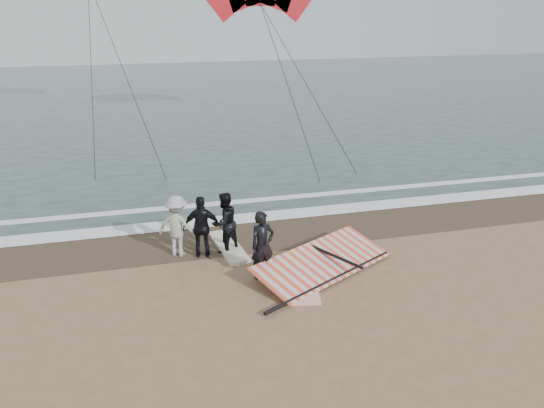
{
  "coord_description": "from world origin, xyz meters",
  "views": [
    {
      "loc": [
        -3.99,
        -11.04,
        7.09
      ],
      "look_at": [
        -0.31,
        3.0,
        1.6
      ],
      "focal_mm": 35.0,
      "sensor_mm": 36.0,
      "label": 1
    }
  ],
  "objects_px": {
    "man_main": "(262,245)",
    "board_cream": "(229,247)",
    "board_white": "(301,278)",
    "sail_rig": "(319,263)"
  },
  "relations": [
    {
      "from": "man_main",
      "to": "board_cream",
      "type": "height_order",
      "value": "man_main"
    },
    {
      "from": "board_white",
      "to": "board_cream",
      "type": "relative_size",
      "value": 1.11
    },
    {
      "from": "man_main",
      "to": "sail_rig",
      "type": "distance_m",
      "value": 1.82
    },
    {
      "from": "board_cream",
      "to": "sail_rig",
      "type": "relative_size",
      "value": 0.54
    },
    {
      "from": "man_main",
      "to": "board_white",
      "type": "xyz_separation_m",
      "value": [
        0.98,
        -0.44,
        -0.91
      ]
    },
    {
      "from": "man_main",
      "to": "board_cream",
      "type": "relative_size",
      "value": 0.79
    },
    {
      "from": "board_white",
      "to": "board_cream",
      "type": "height_order",
      "value": "board_white"
    },
    {
      "from": "man_main",
      "to": "board_cream",
      "type": "distance_m",
      "value": 2.31
    },
    {
      "from": "board_cream",
      "to": "sail_rig",
      "type": "distance_m",
      "value": 3.01
    },
    {
      "from": "board_white",
      "to": "sail_rig",
      "type": "bearing_deg",
      "value": 47.43
    }
  ]
}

